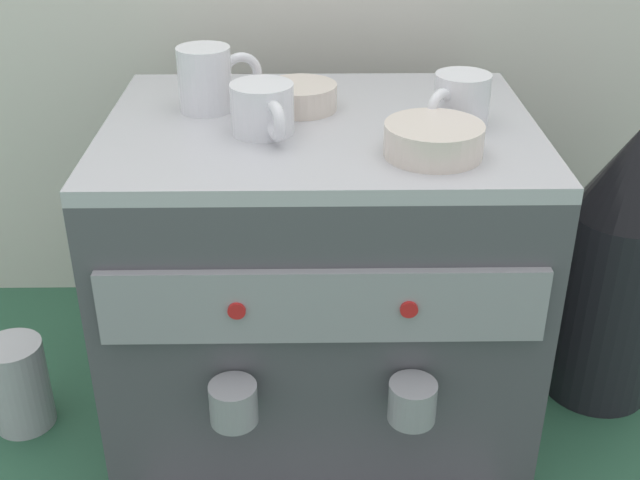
# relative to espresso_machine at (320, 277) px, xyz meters

# --- Properties ---
(ground_plane) EXTENTS (4.00, 4.00, 0.00)m
(ground_plane) POSITION_rel_espresso_machine_xyz_m (0.00, 0.00, -0.22)
(ground_plane) COLOR #28563D
(espresso_machine) EXTENTS (0.54, 0.52, 0.45)m
(espresso_machine) POSITION_rel_espresso_machine_xyz_m (0.00, 0.00, 0.00)
(espresso_machine) COLOR #4C4C51
(espresso_machine) RESTS_ON ground_plane
(ceramic_cup_0) EXTENTS (0.09, 0.09, 0.06)m
(ceramic_cup_0) POSITION_rel_espresso_machine_xyz_m (0.17, -0.01, 0.26)
(ceramic_cup_0) COLOR white
(ceramic_cup_0) RESTS_ON espresso_machine
(ceramic_cup_1) EXTENTS (0.08, 0.11, 0.06)m
(ceramic_cup_1) POSITION_rel_espresso_machine_xyz_m (-0.07, -0.04, 0.26)
(ceramic_cup_1) COLOR white
(ceramic_cup_1) RESTS_ON espresso_machine
(ceramic_cup_2) EXTENTS (0.11, 0.07, 0.08)m
(ceramic_cup_2) POSITION_rel_espresso_machine_xyz_m (-0.14, 0.05, 0.27)
(ceramic_cup_2) COLOR white
(ceramic_cup_2) RESTS_ON espresso_machine
(ceramic_bowl_0) EXTENTS (0.10, 0.10, 0.03)m
(ceramic_bowl_0) POSITION_rel_espresso_machine_xyz_m (-0.02, 0.05, 0.24)
(ceramic_bowl_0) COLOR beige
(ceramic_bowl_0) RESTS_ON espresso_machine
(ceramic_bowl_1) EXTENTS (0.11, 0.11, 0.04)m
(ceramic_bowl_1) POSITION_rel_espresso_machine_xyz_m (0.13, -0.11, 0.24)
(ceramic_bowl_1) COLOR beige
(ceramic_bowl_1) RESTS_ON espresso_machine
(coffee_grinder) EXTENTS (0.16, 0.16, 0.43)m
(coffee_grinder) POSITION_rel_espresso_machine_xyz_m (0.43, 0.03, -0.01)
(coffee_grinder) COLOR black
(coffee_grinder) RESTS_ON ground_plane
(milk_pitcher) EXTENTS (0.08, 0.08, 0.14)m
(milk_pitcher) POSITION_rel_espresso_machine_xyz_m (-0.43, -0.04, -0.15)
(milk_pitcher) COLOR #B7B7BC
(milk_pitcher) RESTS_ON ground_plane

